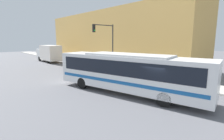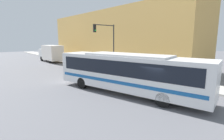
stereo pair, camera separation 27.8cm
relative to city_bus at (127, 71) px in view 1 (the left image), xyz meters
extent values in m
plane|color=slate|center=(0.40, -2.38, -1.80)|extent=(120.00, 120.00, 0.00)
cube|color=#B7B2A8|center=(6.27, 17.62, -1.72)|extent=(2.74, 70.00, 0.16)
cube|color=tan|center=(10.64, 14.80, 2.63)|extent=(6.00, 32.35, 8.86)
cube|color=white|center=(0.00, 0.00, -0.10)|extent=(5.41, 12.63, 2.58)
cube|color=black|center=(0.00, 0.00, 0.36)|extent=(5.21, 11.67, 1.08)
cube|color=#19599E|center=(0.00, 0.00, -0.67)|extent=(5.33, 12.15, 0.24)
cube|color=silver|center=(0.00, 0.00, 1.24)|extent=(3.89, 7.17, 0.16)
cylinder|color=black|center=(0.19, 3.99, -1.32)|extent=(0.50, 1.00, 0.96)
cylinder|color=black|center=(-2.01, 3.46, -1.32)|extent=(0.50, 1.00, 0.96)
cylinder|color=black|center=(1.91, -3.04, -1.32)|extent=(0.50, 1.00, 0.96)
cylinder|color=black|center=(-0.30, -3.58, -1.32)|extent=(0.50, 1.00, 0.96)
cube|color=silver|center=(2.74, 22.36, -0.02)|extent=(2.25, 5.15, 2.67)
cube|color=silver|center=(2.74, 25.94, -0.41)|extent=(2.14, 2.00, 1.89)
cylinder|color=black|center=(1.77, 25.58, -1.35)|extent=(0.25, 0.90, 0.90)
cylinder|color=black|center=(1.77, 21.40, -1.35)|extent=(0.25, 0.90, 0.90)
cylinder|color=gold|center=(5.50, 1.20, -1.39)|extent=(0.23, 0.23, 0.51)
sphere|color=gold|center=(5.50, 1.20, -1.06)|extent=(0.22, 0.22, 0.22)
cylinder|color=gold|center=(5.50, 1.07, -1.36)|extent=(0.10, 0.14, 0.10)
cylinder|color=#2D2D2D|center=(5.65, 8.24, 1.33)|extent=(0.16, 0.16, 5.96)
cylinder|color=#2D2D2D|center=(4.05, 8.24, 4.16)|extent=(3.20, 0.11, 0.11)
cube|color=black|center=(2.65, 8.24, 3.71)|extent=(0.30, 0.24, 0.90)
sphere|color=#19D83F|center=(2.65, 8.10, 3.49)|extent=(0.18, 0.18, 0.18)
cylinder|color=#2D2D2D|center=(5.50, 6.87, -1.08)|extent=(0.06, 0.06, 1.13)
cylinder|color=#4C4C51|center=(5.50, 6.87, -0.41)|extent=(0.14, 0.14, 0.22)
camera|label=1|loc=(-9.68, -9.39, 2.44)|focal=28.00mm
camera|label=2|loc=(-9.47, -9.57, 2.44)|focal=28.00mm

